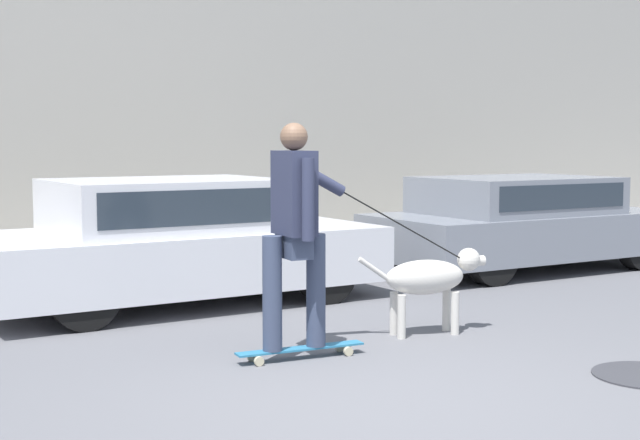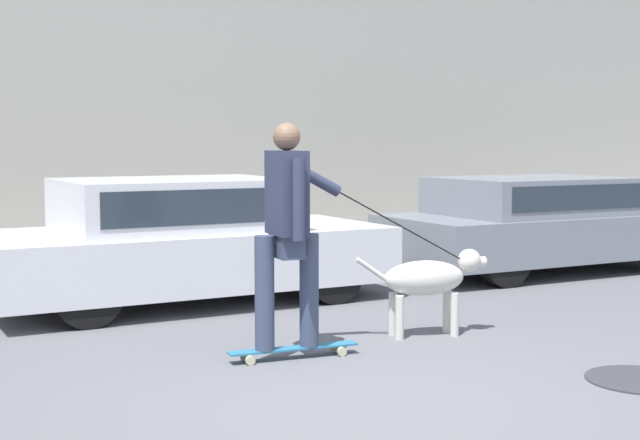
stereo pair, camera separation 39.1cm
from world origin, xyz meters
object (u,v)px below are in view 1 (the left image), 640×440
parked_car_2 (521,223)px  skateboarder (296,226)px  parked_car_1 (176,242)px  dog (429,278)px

parked_car_2 → skateboarder: 5.42m
parked_car_2 → skateboarder: bearing=-151.0°
parked_car_1 → parked_car_2: (4.63, 0.00, -0.02)m
dog → parked_car_1: bearing=129.7°
parked_car_1 → parked_car_2: 4.63m
dog → skateboarder: size_ratio=0.51×
dog → skateboarder: 1.49m
parked_car_1 → skateboarder: skateboarder is taller
parked_car_2 → dog: 4.15m
parked_car_1 → parked_car_2: size_ratio=1.01×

